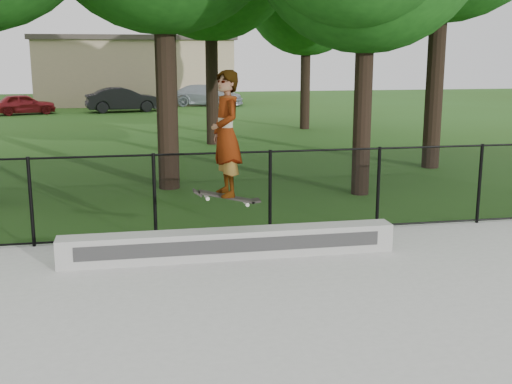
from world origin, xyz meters
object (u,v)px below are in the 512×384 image
at_px(grind_ledge, 230,244).
at_px(car_c, 206,95).
at_px(skater_airborne, 226,136).
at_px(car_a, 24,104).
at_px(car_b, 123,100).

relative_size(grind_ledge, car_c, 1.24).
bearing_deg(grind_ledge, skater_airborne, -113.13).
relative_size(car_a, car_c, 0.76).
bearing_deg(grind_ledge, car_c, 84.13).
height_order(grind_ledge, car_c, car_c).
distance_m(grind_ledge, car_a, 27.53).
relative_size(grind_ledge, car_b, 1.41).
distance_m(grind_ledge, car_c, 30.70).
bearing_deg(skater_airborne, car_c, 84.03).
xyz_separation_m(grind_ledge, skater_airborne, (-0.07, -0.16, 1.72)).
bearing_deg(grind_ledge, car_b, 93.91).
distance_m(car_a, car_c, 10.95).
bearing_deg(car_a, car_c, -87.13).
relative_size(grind_ledge, skater_airborne, 2.56).
bearing_deg(car_c, car_a, 124.48).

